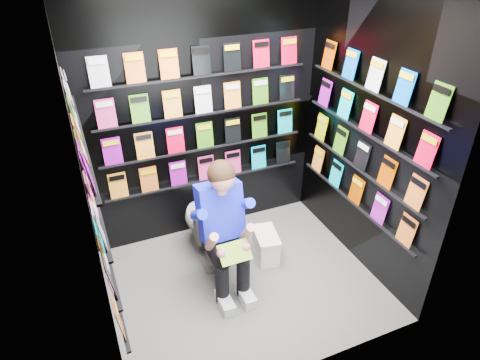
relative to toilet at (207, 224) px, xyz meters
name	(u,v)px	position (x,y,z in m)	size (l,w,h in m)	color
floor	(243,283)	(0.16, -0.54, -0.37)	(2.40, 2.40, 0.00)	slate
wall_back	(203,117)	(0.16, 0.46, 0.93)	(2.40, 0.04, 2.60)	black
wall_front	(310,234)	(0.16, -1.54, 0.93)	(2.40, 0.04, 2.60)	black
wall_left	(86,194)	(-1.04, -0.54, 0.93)	(0.04, 2.00, 2.60)	black
wall_right	(368,137)	(1.36, -0.54, 0.93)	(0.04, 2.00, 2.60)	black
comics_back	(204,118)	(0.16, 0.43, 0.94)	(2.10, 0.06, 1.37)	red
comics_left	(90,193)	(-1.01, -0.54, 0.94)	(0.06, 1.70, 1.37)	red
comics_right	(365,137)	(1.33, -0.54, 0.94)	(0.06, 1.70, 1.37)	red
toilet	(207,224)	(0.00, 0.00, 0.00)	(0.42, 0.75, 0.73)	white
longbox	(266,246)	(0.52, -0.28, -0.23)	(0.19, 0.35, 0.27)	white
longbox_lid	(266,235)	(0.52, -0.28, -0.09)	(0.21, 0.37, 0.03)	white
reader	(219,211)	(0.00, -0.38, 0.40)	(0.52, 0.76, 1.40)	#1E24E5
held_comic	(235,252)	(0.00, -0.73, 0.21)	(0.27, 0.01, 0.19)	green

